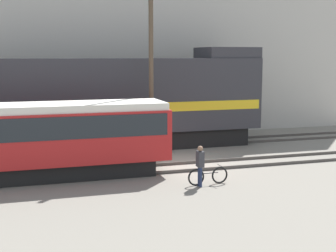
{
  "coord_description": "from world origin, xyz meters",
  "views": [
    {
      "loc": [
        -6.67,
        -20.58,
        5.03
      ],
      "look_at": [
        -0.48,
        -0.12,
        1.8
      ],
      "focal_mm": 50.0,
      "sensor_mm": 36.0,
      "label": 1
    }
  ],
  "objects": [
    {
      "name": "streetcar",
      "position": [
        -6.23,
        -1.12,
        1.77
      ],
      "size": [
        10.49,
        2.54,
        3.1
      ],
      "color": "black",
      "rests_on": "ground"
    },
    {
      "name": "bicycle",
      "position": [
        0.0,
        -3.96,
        0.34
      ],
      "size": [
        1.69,
        0.44,
        0.74
      ],
      "color": "black",
      "rests_on": "ground"
    },
    {
      "name": "person",
      "position": [
        -0.4,
        -4.12,
        0.97
      ],
      "size": [
        0.23,
        0.37,
        1.61
      ],
      "color": "#232D4C",
      "rests_on": "ground"
    },
    {
      "name": "building_backdrop",
      "position": [
        0.0,
        10.94,
        6.17
      ],
      "size": [
        31.26,
        6.0,
        12.34
      ],
      "color": "#B7B2A8",
      "rests_on": "ground"
    },
    {
      "name": "track_near",
      "position": [
        0.0,
        -1.12,
        0.07
      ],
      "size": [
        60.0,
        1.5,
        0.14
      ],
      "color": "#47423D",
      "rests_on": "ground"
    },
    {
      "name": "ground_plane",
      "position": [
        0.0,
        0.0,
        0.0
      ],
      "size": [
        120.0,
        120.0,
        0.0
      ],
      "primitive_type": "plane",
      "color": "slate"
    },
    {
      "name": "utility_pole_center",
      "position": [
        -0.83,
        1.56,
        4.97
      ],
      "size": [
        0.23,
        0.23,
        9.94
      ],
      "color": "#4C3D2D",
      "rests_on": "ground"
    },
    {
      "name": "track_far",
      "position": [
        0.0,
        4.23,
        0.07
      ],
      "size": [
        60.0,
        1.51,
        0.14
      ],
      "color": "#47423D",
      "rests_on": "ground"
    },
    {
      "name": "freight_locomotive",
      "position": [
        -2.26,
        4.23,
        2.57
      ],
      "size": [
        16.47,
        3.04,
        5.48
      ],
      "color": "black",
      "rests_on": "ground"
    }
  ]
}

